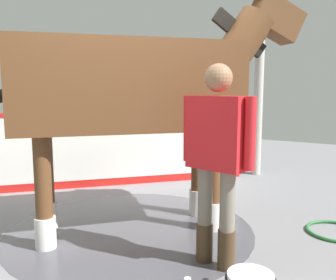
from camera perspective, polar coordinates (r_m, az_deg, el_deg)
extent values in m
cube|color=gray|center=(4.02, -10.01, -14.56)|extent=(16.00, 16.00, 0.02)
cylinder|color=#4C4C54|center=(4.11, -5.91, -13.75)|extent=(2.67, 2.67, 0.00)
cube|color=white|center=(5.78, -9.17, -1.67)|extent=(3.32, 3.12, 1.12)
cube|color=red|center=(5.71, -9.30, 4.17)|extent=(3.34, 3.14, 0.06)
cube|color=red|center=(5.88, -9.06, -6.47)|extent=(3.32, 3.13, 0.12)
cylinder|color=#B7B2A8|center=(6.58, 14.07, 7.14)|extent=(0.16, 0.16, 2.89)
cube|color=brown|center=(3.82, -6.25, 8.41)|extent=(2.28, 2.22, 0.90)
cylinder|color=brown|center=(4.40, 4.72, -4.78)|extent=(0.16, 0.16, 1.10)
cylinder|color=silver|center=(4.50, 4.66, -9.72)|extent=(0.20, 0.20, 0.31)
cylinder|color=brown|center=(3.95, 7.22, -6.31)|extent=(0.16, 0.16, 1.10)
cylinder|color=silver|center=(4.07, 7.12, -11.74)|extent=(0.20, 0.20, 0.31)
cylinder|color=brown|center=(4.14, -18.63, -6.00)|extent=(0.16, 0.16, 1.10)
cylinder|color=silver|center=(4.25, -18.38, -11.20)|extent=(0.20, 0.20, 0.31)
cylinder|color=brown|center=(3.66, -19.02, -7.84)|extent=(0.16, 0.16, 1.10)
cylinder|color=silver|center=(3.79, -18.73, -13.64)|extent=(0.20, 0.20, 0.31)
cylinder|color=brown|center=(4.23, 11.14, 14.36)|extent=(0.84, 0.82, 0.86)
cube|color=black|center=(4.25, 11.19, 16.16)|extent=(0.52, 0.49, 0.53)
cube|color=brown|center=(4.49, 16.52, 17.86)|extent=(0.67, 0.65, 0.56)
cylinder|color=#47331E|center=(3.26, 9.17, -16.66)|extent=(0.15, 0.15, 0.34)
cylinder|color=slate|center=(3.10, 9.35, -9.41)|extent=(0.13, 0.13, 0.52)
cylinder|color=#47331E|center=(3.37, 5.76, -15.73)|extent=(0.15, 0.15, 0.34)
cylinder|color=slate|center=(3.22, 5.87, -8.70)|extent=(0.13, 0.13, 0.52)
cube|color=red|center=(3.04, 7.77, 1.15)|extent=(0.30, 0.53, 0.61)
cylinder|color=red|center=(2.89, 12.81, 0.96)|extent=(0.09, 0.09, 0.58)
cylinder|color=red|center=(3.21, 3.26, 1.85)|extent=(0.09, 0.09, 0.58)
sphere|color=#936B4C|center=(3.02, 7.94, 9.69)|extent=(0.23, 0.23, 0.23)
cylinder|color=white|center=(2.66, 12.89, -20.19)|extent=(0.32, 0.32, 0.03)
cylinder|color=white|center=(2.79, 3.11, -21.20)|extent=(0.05, 0.05, 0.03)
torus|color=#267233|center=(4.37, 24.85, -12.90)|extent=(0.60, 0.60, 0.03)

